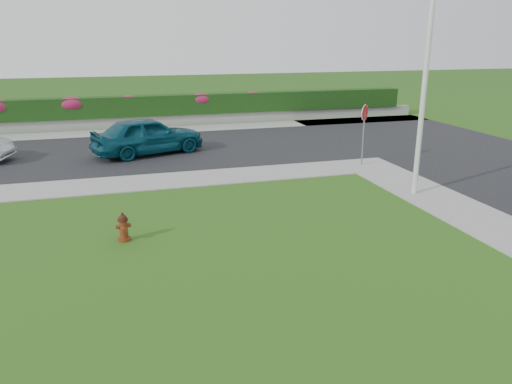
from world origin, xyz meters
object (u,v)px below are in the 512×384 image
object	(u,v)px
utility_pole	(423,101)
stop_sign	(364,121)
fire_hydrant	(123,228)
sedan_teal	(148,135)

from	to	relation	value
utility_pole	stop_sign	world-z (taller)	utility_pole
fire_hydrant	sedan_teal	size ratio (longest dim) A/B	0.16
fire_hydrant	sedan_teal	distance (m)	9.48
fire_hydrant	utility_pole	distance (m)	9.45
stop_sign	utility_pole	bearing A→B (deg)	-110.83
fire_hydrant	utility_pole	size ratio (longest dim) A/B	0.12
sedan_teal	fire_hydrant	bearing A→B (deg)	153.25
fire_hydrant	utility_pole	bearing A→B (deg)	-2.50
sedan_teal	utility_pole	distance (m)	11.29
fire_hydrant	stop_sign	xyz separation A→B (m)	(9.16, 5.15, 1.41)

